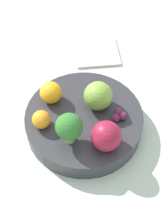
{
  "coord_description": "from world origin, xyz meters",
  "views": [
    {
      "loc": [
        -0.34,
        0.1,
        0.54
      ],
      "look_at": [
        0.0,
        0.0,
        0.07
      ],
      "focal_mm": 50.0,
      "sensor_mm": 36.0,
      "label": 1
    }
  ],
  "objects_px": {
    "broccoli": "(69,127)",
    "orange_front": "(42,121)",
    "napkin": "(97,52)",
    "grape_cluster": "(119,115)",
    "apple_green": "(98,96)",
    "apple_red": "(106,136)",
    "orange_back": "(51,93)",
    "bowl": "(84,121)"
  },
  "relations": [
    {
      "from": "broccoli",
      "to": "orange_front",
      "type": "distance_m",
      "value": 0.06
    },
    {
      "from": "broccoli",
      "to": "napkin",
      "type": "relative_size",
      "value": 0.55
    },
    {
      "from": "grape_cluster",
      "to": "apple_green",
      "type": "bearing_deg",
      "value": 34.98
    },
    {
      "from": "broccoli",
      "to": "napkin",
      "type": "bearing_deg",
      "value": -28.0
    },
    {
      "from": "apple_green",
      "to": "napkin",
      "type": "height_order",
      "value": "apple_green"
    },
    {
      "from": "napkin",
      "to": "apple_red",
      "type": "bearing_deg",
      "value": 165.11
    },
    {
      "from": "apple_green",
      "to": "grape_cluster",
      "type": "height_order",
      "value": "apple_green"
    },
    {
      "from": "orange_back",
      "to": "napkin",
      "type": "height_order",
      "value": "orange_back"
    },
    {
      "from": "apple_red",
      "to": "apple_green",
      "type": "bearing_deg",
      "value": -8.81
    },
    {
      "from": "broccoli",
      "to": "orange_front",
      "type": "bearing_deg",
      "value": 44.51
    },
    {
      "from": "apple_green",
      "to": "orange_back",
      "type": "distance_m",
      "value": 0.09
    },
    {
      "from": "napkin",
      "to": "orange_front",
      "type": "bearing_deg",
      "value": 139.9
    },
    {
      "from": "apple_green",
      "to": "orange_back",
      "type": "bearing_deg",
      "value": 65.14
    },
    {
      "from": "orange_back",
      "to": "grape_cluster",
      "type": "relative_size",
      "value": 1.4
    },
    {
      "from": "broccoli",
      "to": "napkin",
      "type": "height_order",
      "value": "broccoli"
    },
    {
      "from": "bowl",
      "to": "grape_cluster",
      "type": "xyz_separation_m",
      "value": [
        -0.02,
        -0.06,
        0.03
      ]
    },
    {
      "from": "bowl",
      "to": "orange_back",
      "type": "xyz_separation_m",
      "value": [
        0.06,
        0.05,
        0.04
      ]
    },
    {
      "from": "apple_red",
      "to": "apple_green",
      "type": "xyz_separation_m",
      "value": [
        0.09,
        -0.01,
        0.0
      ]
    },
    {
      "from": "bowl",
      "to": "apple_green",
      "type": "relative_size",
      "value": 4.09
    },
    {
      "from": "broccoli",
      "to": "apple_green",
      "type": "height_order",
      "value": "broccoli"
    },
    {
      "from": "bowl",
      "to": "napkin",
      "type": "relative_size",
      "value": 1.91
    },
    {
      "from": "apple_green",
      "to": "orange_front",
      "type": "bearing_deg",
      "value": 99.78
    },
    {
      "from": "broccoli",
      "to": "napkin",
      "type": "xyz_separation_m",
      "value": [
        0.25,
        -0.13,
        -0.08
      ]
    },
    {
      "from": "orange_back",
      "to": "apple_green",
      "type": "bearing_deg",
      "value": -114.86
    },
    {
      "from": "apple_green",
      "to": "napkin",
      "type": "xyz_separation_m",
      "value": [
        0.19,
        -0.06,
        -0.07
      ]
    },
    {
      "from": "bowl",
      "to": "napkin",
      "type": "bearing_deg",
      "value": -24.42
    },
    {
      "from": "bowl",
      "to": "orange_back",
      "type": "height_order",
      "value": "orange_back"
    },
    {
      "from": "apple_red",
      "to": "grape_cluster",
      "type": "distance_m",
      "value": 0.07
    },
    {
      "from": "bowl",
      "to": "orange_front",
      "type": "relative_size",
      "value": 6.59
    },
    {
      "from": "broccoli",
      "to": "grape_cluster",
      "type": "distance_m",
      "value": 0.11
    },
    {
      "from": "apple_green",
      "to": "napkin",
      "type": "distance_m",
      "value": 0.21
    },
    {
      "from": "grape_cluster",
      "to": "napkin",
      "type": "xyz_separation_m",
      "value": [
        0.23,
        -0.03,
        -0.05
      ]
    },
    {
      "from": "orange_back",
      "to": "grape_cluster",
      "type": "xyz_separation_m",
      "value": [
        -0.08,
        -0.11,
        -0.01
      ]
    },
    {
      "from": "bowl",
      "to": "broccoli",
      "type": "distance_m",
      "value": 0.09
    },
    {
      "from": "bowl",
      "to": "orange_back",
      "type": "bearing_deg",
      "value": 43.01
    },
    {
      "from": "broccoli",
      "to": "orange_back",
      "type": "relative_size",
      "value": 1.51
    },
    {
      "from": "bowl",
      "to": "napkin",
      "type": "xyz_separation_m",
      "value": [
        0.2,
        -0.09,
        -0.02
      ]
    },
    {
      "from": "apple_red",
      "to": "orange_front",
      "type": "height_order",
      "value": "apple_red"
    },
    {
      "from": "apple_red",
      "to": "orange_front",
      "type": "bearing_deg",
      "value": 55.2
    },
    {
      "from": "apple_red",
      "to": "bowl",
      "type": "bearing_deg",
      "value": 14.28
    },
    {
      "from": "napkin",
      "to": "broccoli",
      "type": "bearing_deg",
      "value": 152.0
    },
    {
      "from": "napkin",
      "to": "grape_cluster",
      "type": "bearing_deg",
      "value": 172.29
    }
  ]
}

